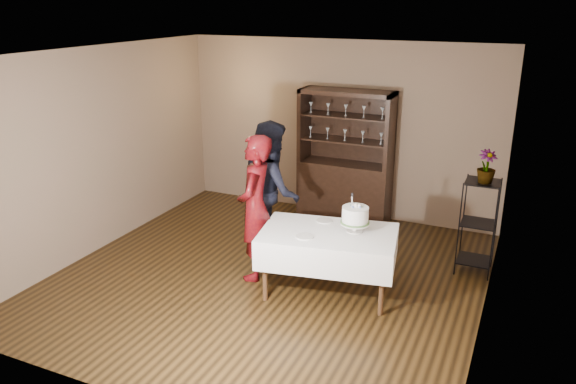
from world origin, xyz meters
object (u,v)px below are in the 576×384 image
object	(u,v)px
man	(272,190)
cake	(355,216)
potted_plant	(487,167)
plant_etagere	(478,223)
cake_table	(328,247)
china_hutch	(345,177)
woman	(255,208)

from	to	relation	value
man	cake	distance (m)	1.39
cake	potted_plant	world-z (taller)	potted_plant
plant_etagere	man	size ratio (longest dim) A/B	0.66
cake_table	cake	world-z (taller)	cake
cake_table	man	distance (m)	1.26
potted_plant	man	bearing A→B (deg)	-167.51
china_hutch	potted_plant	size ratio (longest dim) A/B	5.01
man	cake	size ratio (longest dim) A/B	3.95
man	china_hutch	bearing A→B (deg)	-46.54
china_hutch	cake_table	size ratio (longest dim) A/B	1.20
china_hutch	woman	size ratio (longest dim) A/B	1.12
china_hutch	woman	distance (m)	2.31
china_hutch	woman	xyz separation A→B (m)	(-0.37, -2.27, 0.23)
china_hutch	plant_etagere	bearing A→B (deg)	-26.83
plant_etagere	woman	world-z (taller)	woman
cake_table	china_hutch	bearing A→B (deg)	104.20
man	cake	world-z (taller)	man
plant_etagere	man	world-z (taller)	man
man	potted_plant	xyz separation A→B (m)	(2.54, 0.56, 0.48)
cake_table	cake	xyz separation A→B (m)	(0.26, 0.14, 0.36)
china_hutch	woman	bearing A→B (deg)	-99.18
cake_table	woman	size ratio (longest dim) A/B	0.93
china_hutch	plant_etagere	xyz separation A→B (m)	(2.08, -1.05, -0.01)
cake	china_hutch	bearing A→B (deg)	111.30
cake_table	cake	size ratio (longest dim) A/B	3.60
cake	plant_etagere	bearing A→B (deg)	42.32
china_hutch	plant_etagere	distance (m)	2.33
china_hutch	cake	xyz separation A→B (m)	(0.85, -2.17, 0.28)
plant_etagere	woman	xyz separation A→B (m)	(-2.45, -1.22, 0.24)
china_hutch	cake_table	world-z (taller)	china_hutch
cake_table	plant_etagere	bearing A→B (deg)	40.16
china_hutch	cake	world-z (taller)	china_hutch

